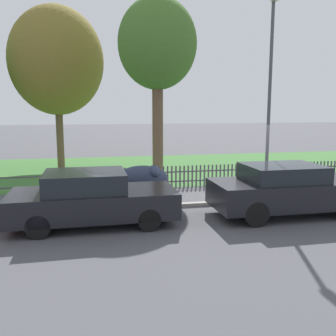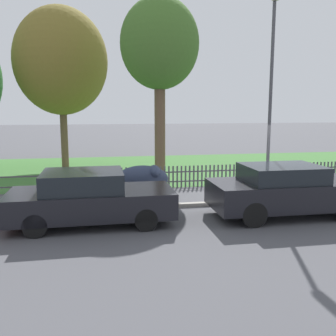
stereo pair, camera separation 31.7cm
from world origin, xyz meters
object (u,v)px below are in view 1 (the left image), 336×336
parked_car_black_saloon (92,198)px  tree_behind_motorcycle (57,61)px  covered_motorcycle (143,179)px  street_lamp (272,77)px  tree_mid_park (157,46)px  parked_car_navy_estate (287,189)px

parked_car_black_saloon → tree_behind_motorcycle: size_ratio=0.54×
covered_motorcycle → street_lamp: 5.46m
covered_motorcycle → tree_mid_park: size_ratio=0.25×
tree_mid_park → street_lamp: 5.17m
tree_behind_motorcycle → covered_motorcycle: bearing=-66.4°
street_lamp → parked_car_black_saloon: bearing=-162.3°
parked_car_navy_estate → tree_behind_motorcycle: (-7.03, 10.20, 4.58)m
parked_car_navy_estate → street_lamp: bearing=78.5°
street_lamp → parked_car_navy_estate: bearing=-101.3°
tree_behind_motorcycle → parked_car_navy_estate: bearing=-55.4°
covered_motorcycle → street_lamp: street_lamp is taller
parked_car_black_saloon → street_lamp: (5.94, 1.90, 3.37)m
tree_behind_motorcycle → street_lamp: 11.07m
parked_car_navy_estate → covered_motorcycle: (-3.80, 2.79, -0.08)m
parked_car_black_saloon → tree_behind_motorcycle: (-1.52, 9.99, 4.62)m
parked_car_black_saloon → tree_behind_motorcycle: tree_behind_motorcycle is taller
parked_car_black_saloon → parked_car_navy_estate: bearing=-2.7°
tree_mid_park → parked_car_navy_estate: bearing=-65.3°
tree_mid_park → street_lamp: (3.15, -3.82, -1.48)m
covered_motorcycle → tree_mid_park: tree_mid_park is taller
covered_motorcycle → street_lamp: bearing=-7.4°
parked_car_black_saloon → tree_mid_park: (2.79, 5.72, 4.85)m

